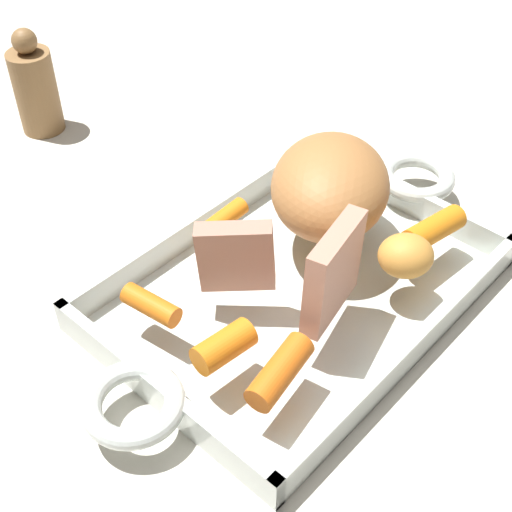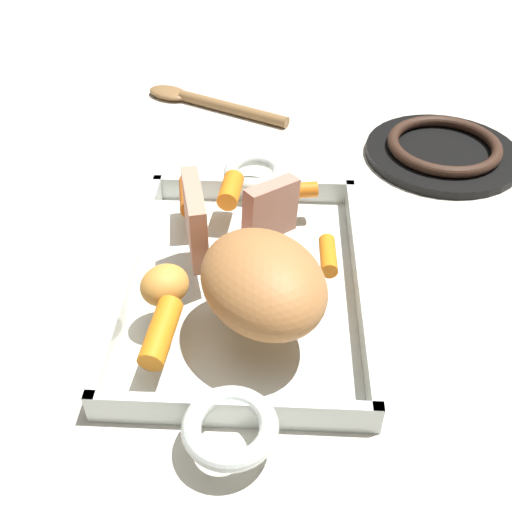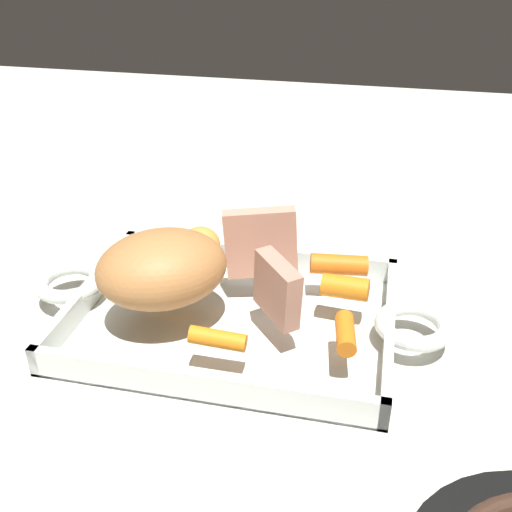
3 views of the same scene
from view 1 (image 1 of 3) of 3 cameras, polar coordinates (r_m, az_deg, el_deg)
name	(u,v)px [view 1 (image 1 of 3)]	position (r m, az deg, el deg)	size (l,w,h in m)	color
ground_plane	(296,295)	(0.64, 3.23, -3.07)	(2.06, 2.06, 0.00)	silver
roasting_dish	(297,285)	(0.63, 3.27, -2.34)	(0.44, 0.24, 0.04)	silver
pork_roast	(330,186)	(0.64, 5.91, 5.57)	(0.13, 0.10, 0.07)	#B1743F
roast_slice_thick	(236,257)	(0.57, -1.61, -0.04)	(0.02, 0.06, 0.06)	tan
roast_slice_outer	(333,272)	(0.55, 6.16, -1.30)	(0.02, 0.08, 0.08)	tan
baby_carrot_short	(280,371)	(0.52, 1.91, -9.15)	(0.02, 0.02, 0.06)	orange
baby_carrot_long	(222,220)	(0.64, -2.70, 2.88)	(0.02, 0.02, 0.05)	orange
baby_carrot_northwest	(434,229)	(0.65, 13.91, 2.08)	(0.02, 0.02, 0.07)	orange
baby_carrot_northeast	(151,305)	(0.57, -8.33, -3.88)	(0.02, 0.02, 0.05)	orange
baby_carrot_center_right	(224,346)	(0.53, -2.56, -7.18)	(0.02, 0.02, 0.05)	orange
potato_near_roast	(406,256)	(0.60, 11.80, 0.02)	(0.05, 0.04, 0.04)	gold
pepper_mill	(35,88)	(0.85, -17.11, 12.64)	(0.05, 0.05, 0.12)	olive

